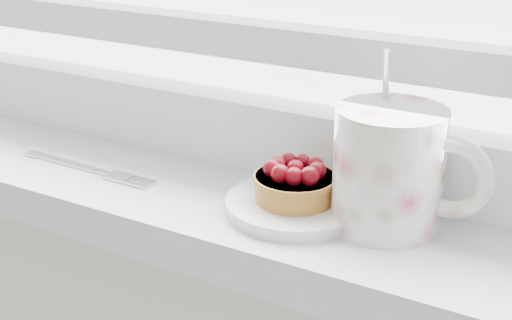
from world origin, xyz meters
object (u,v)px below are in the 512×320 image
Objects in this scene: raspberry_tart at (295,182)px; floral_mug at (393,167)px; fork at (86,168)px; saucer at (295,205)px.

floral_mug is at bearing 11.42° from raspberry_tart.
fork is at bearing -173.51° from floral_mug.
fork is (-0.31, -0.04, -0.05)m from floral_mug.
raspberry_tart is (0.00, -0.00, 0.02)m from saucer.
fork is at bearing -175.29° from raspberry_tart.
floral_mug reaches higher than fork.
saucer reaches higher than fork.
saucer is 0.83× the size of floral_mug.
raspberry_tart reaches higher than saucer.
fork is (-0.23, -0.02, -0.03)m from raspberry_tart.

